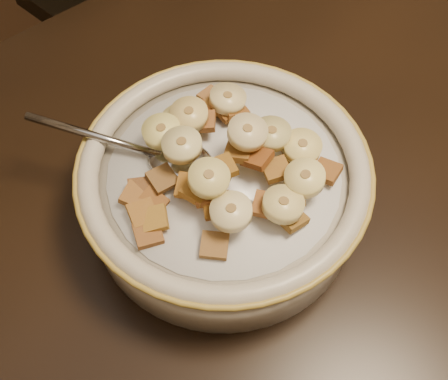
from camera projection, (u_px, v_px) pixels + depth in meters
cereal_bowl at (224, 192)px, 0.48m from camera, size 0.23×0.23×0.05m
milk at (224, 173)px, 0.45m from camera, size 0.19×0.19×0.00m
spoon at (180, 161)px, 0.45m from camera, size 0.07×0.07×0.01m
cereal_square_0 at (190, 186)px, 0.43m from camera, size 0.03×0.03×0.01m
cereal_square_1 at (257, 158)px, 0.43m from camera, size 0.03×0.03×0.01m
cereal_square_2 at (197, 191)px, 0.42m from camera, size 0.03×0.03×0.01m
cereal_square_3 at (326, 171)px, 0.44m from camera, size 0.03×0.03×0.01m
cereal_square_4 at (218, 104)px, 0.48m from camera, size 0.02×0.02×0.01m
cereal_square_5 at (288, 207)px, 0.42m from camera, size 0.02×0.03×0.01m
cereal_square_6 at (209, 194)px, 0.42m from camera, size 0.03×0.03×0.01m
cereal_square_7 at (222, 168)px, 0.43m from camera, size 0.03×0.03×0.01m
cereal_square_8 at (266, 205)px, 0.42m from camera, size 0.03×0.03×0.01m
cereal_square_9 at (148, 234)px, 0.42m from camera, size 0.03×0.03×0.01m
cereal_square_10 at (215, 181)px, 0.43m from camera, size 0.03×0.03×0.01m
cereal_square_11 at (141, 190)px, 0.43m from camera, size 0.03×0.03×0.01m
cereal_square_12 at (214, 245)px, 0.41m from camera, size 0.03×0.03×0.01m
cereal_square_13 at (212, 97)px, 0.49m from camera, size 0.02×0.02×0.01m
cereal_square_14 at (203, 122)px, 0.46m from camera, size 0.03×0.03×0.01m
cereal_square_15 at (276, 169)px, 0.43m from camera, size 0.03×0.03×0.01m
cereal_square_16 at (154, 219)px, 0.42m from camera, size 0.03×0.03×0.01m
cereal_square_17 at (295, 153)px, 0.45m from camera, size 0.03×0.03×0.01m
cereal_square_18 at (200, 110)px, 0.48m from camera, size 0.03×0.03×0.01m
cereal_square_19 at (136, 196)px, 0.43m from camera, size 0.03×0.03×0.01m
cereal_square_20 at (162, 179)px, 0.43m from camera, size 0.02×0.02×0.01m
cereal_square_21 at (143, 213)px, 0.42m from camera, size 0.02×0.03×0.01m
cereal_square_22 at (227, 109)px, 0.48m from camera, size 0.02×0.02×0.01m
cereal_square_23 at (291, 218)px, 0.42m from camera, size 0.02×0.02×0.01m
cereal_square_24 at (234, 110)px, 0.48m from camera, size 0.02×0.03×0.01m
cereal_square_25 at (152, 203)px, 0.43m from camera, size 0.02×0.03×0.01m
cereal_square_26 at (217, 205)px, 0.42m from camera, size 0.03×0.03×0.01m
cereal_square_27 at (238, 152)px, 0.44m from camera, size 0.03×0.03×0.01m
banana_slice_0 at (302, 147)px, 0.44m from camera, size 0.04×0.04×0.01m
banana_slice_1 at (162, 131)px, 0.45m from camera, size 0.04×0.04×0.01m
banana_slice_2 at (209, 178)px, 0.41m from camera, size 0.04×0.04×0.01m
banana_slice_3 at (272, 134)px, 0.44m from camera, size 0.04×0.04×0.01m
banana_slice_4 at (189, 114)px, 0.45m from camera, size 0.04×0.04×0.01m
banana_slice_5 at (182, 145)px, 0.43m from camera, size 0.03×0.03×0.01m
banana_slice_6 at (228, 99)px, 0.47m from camera, size 0.04×0.03×0.01m
banana_slice_7 at (283, 204)px, 0.41m from camera, size 0.04×0.04×0.01m
banana_slice_8 at (305, 178)px, 0.42m from camera, size 0.04×0.04×0.02m
banana_slice_9 at (181, 120)px, 0.45m from camera, size 0.04×0.04×0.01m
banana_slice_10 at (231, 212)px, 0.40m from camera, size 0.04×0.04×0.01m
banana_slice_11 at (247, 132)px, 0.43m from camera, size 0.03×0.03×0.01m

